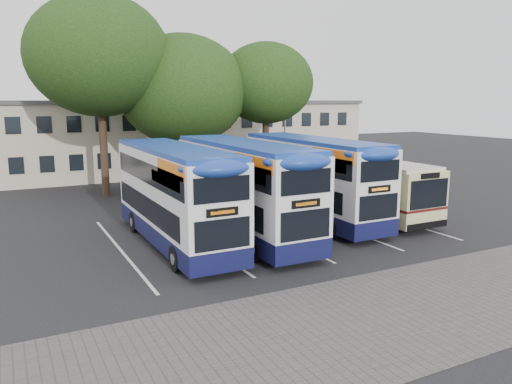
{
  "coord_description": "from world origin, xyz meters",
  "views": [
    {
      "loc": [
        -14.9,
        -15.48,
        6.2
      ],
      "look_at": [
        -4.37,
        5.0,
        1.96
      ],
      "focal_mm": 35.0,
      "sensor_mm": 36.0,
      "label": 1
    }
  ],
  "objects_px": {
    "bus_dd_mid": "(243,185)",
    "bus_dd_right": "(312,176)",
    "tree_mid": "(182,90)",
    "lamp_post": "(285,114)",
    "bus_single": "(357,182)",
    "tree_left": "(99,56)",
    "bus_dd_left": "(175,191)",
    "tree_right": "(266,83)"
  },
  "relations": [
    {
      "from": "tree_right",
      "to": "bus_single",
      "type": "relative_size",
      "value": 0.99
    },
    {
      "from": "lamp_post",
      "to": "tree_left",
      "type": "xyz_separation_m",
      "value": [
        -14.91,
        -2.14,
        3.88
      ]
    },
    {
      "from": "tree_left",
      "to": "bus_dd_mid",
      "type": "relative_size",
      "value": 1.22
    },
    {
      "from": "lamp_post",
      "to": "bus_dd_right",
      "type": "height_order",
      "value": "lamp_post"
    },
    {
      "from": "tree_right",
      "to": "bus_dd_right",
      "type": "height_order",
      "value": "tree_right"
    },
    {
      "from": "tree_right",
      "to": "bus_single",
      "type": "bearing_deg",
      "value": -89.21
    },
    {
      "from": "bus_dd_right",
      "to": "tree_left",
      "type": "bearing_deg",
      "value": 124.38
    },
    {
      "from": "bus_single",
      "to": "bus_dd_mid",
      "type": "bearing_deg",
      "value": -168.67
    },
    {
      "from": "tree_mid",
      "to": "bus_dd_left",
      "type": "relative_size",
      "value": 1.04
    },
    {
      "from": "bus_single",
      "to": "bus_dd_right",
      "type": "bearing_deg",
      "value": -173.84
    },
    {
      "from": "tree_left",
      "to": "bus_dd_left",
      "type": "height_order",
      "value": "tree_left"
    },
    {
      "from": "tree_left",
      "to": "bus_single",
      "type": "relative_size",
      "value": 1.23
    },
    {
      "from": "bus_dd_mid",
      "to": "bus_dd_right",
      "type": "bearing_deg",
      "value": 14.89
    },
    {
      "from": "tree_mid",
      "to": "bus_dd_right",
      "type": "distance_m",
      "value": 13.06
    },
    {
      "from": "bus_dd_left",
      "to": "bus_single",
      "type": "bearing_deg",
      "value": 7.07
    },
    {
      "from": "tree_right",
      "to": "bus_dd_left",
      "type": "distance_m",
      "value": 16.68
    },
    {
      "from": "tree_right",
      "to": "bus_dd_mid",
      "type": "height_order",
      "value": "tree_right"
    },
    {
      "from": "tree_right",
      "to": "bus_dd_left",
      "type": "bearing_deg",
      "value": -132.54
    },
    {
      "from": "tree_left",
      "to": "tree_right",
      "type": "bearing_deg",
      "value": -6.46
    },
    {
      "from": "tree_left",
      "to": "tree_right",
      "type": "height_order",
      "value": "tree_left"
    },
    {
      "from": "tree_mid",
      "to": "bus_dd_mid",
      "type": "bearing_deg",
      "value": -97.68
    },
    {
      "from": "lamp_post",
      "to": "bus_dd_right",
      "type": "bearing_deg",
      "value": -115.4
    },
    {
      "from": "tree_left",
      "to": "bus_dd_mid",
      "type": "bearing_deg",
      "value": -74.45
    },
    {
      "from": "tree_right",
      "to": "bus_single",
      "type": "xyz_separation_m",
      "value": [
        0.14,
        -10.36,
        -5.64
      ]
    },
    {
      "from": "bus_dd_mid",
      "to": "bus_single",
      "type": "xyz_separation_m",
      "value": [
        7.74,
        1.55,
        -0.65
      ]
    },
    {
      "from": "tree_right",
      "to": "bus_dd_left",
      "type": "relative_size",
      "value": 1.0
    },
    {
      "from": "tree_mid",
      "to": "bus_single",
      "type": "relative_size",
      "value": 1.03
    },
    {
      "from": "lamp_post",
      "to": "bus_single",
      "type": "height_order",
      "value": "lamp_post"
    },
    {
      "from": "bus_dd_mid",
      "to": "bus_single",
      "type": "height_order",
      "value": "bus_dd_mid"
    },
    {
      "from": "tree_left",
      "to": "bus_dd_left",
      "type": "bearing_deg",
      "value": -87.7
    },
    {
      "from": "tree_left",
      "to": "lamp_post",
      "type": "bearing_deg",
      "value": 8.16
    },
    {
      "from": "bus_dd_right",
      "to": "bus_single",
      "type": "height_order",
      "value": "bus_dd_right"
    },
    {
      "from": "tree_left",
      "to": "bus_single",
      "type": "bearing_deg",
      "value": -45.56
    },
    {
      "from": "bus_dd_right",
      "to": "bus_single",
      "type": "xyz_separation_m",
      "value": [
        3.21,
        0.35,
        -0.62
      ]
    },
    {
      "from": "tree_mid",
      "to": "bus_dd_mid",
      "type": "relative_size",
      "value": 1.02
    },
    {
      "from": "bus_dd_mid",
      "to": "tree_right",
      "type": "bearing_deg",
      "value": 57.47
    },
    {
      "from": "bus_single",
      "to": "lamp_post",
      "type": "bearing_deg",
      "value": 75.77
    },
    {
      "from": "tree_left",
      "to": "tree_right",
      "type": "distance_m",
      "value": 11.45
    },
    {
      "from": "tree_mid",
      "to": "bus_dd_right",
      "type": "bearing_deg",
      "value": -76.99
    },
    {
      "from": "lamp_post",
      "to": "tree_mid",
      "type": "distance_m",
      "value": 9.88
    },
    {
      "from": "bus_dd_left",
      "to": "tree_left",
      "type": "bearing_deg",
      "value": 92.3
    },
    {
      "from": "bus_dd_mid",
      "to": "bus_dd_right",
      "type": "distance_m",
      "value": 4.69
    }
  ]
}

